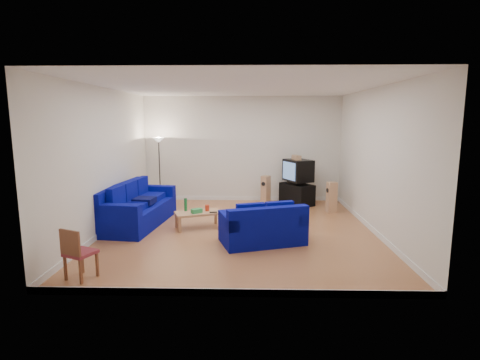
{
  "coord_description": "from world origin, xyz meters",
  "views": [
    {
      "loc": [
        0.21,
        -8.25,
        2.51
      ],
      "look_at": [
        0.0,
        0.4,
        1.1
      ],
      "focal_mm": 28.0,
      "sensor_mm": 36.0,
      "label": 1
    }
  ],
  "objects_px": {
    "sofa_three_seat": "(135,210)",
    "coffee_table": "(198,214)",
    "tv_stand": "(297,194)",
    "sofa_loveseat": "(263,229)",
    "television": "(298,170)"
  },
  "relations": [
    {
      "from": "sofa_three_seat",
      "to": "sofa_loveseat",
      "type": "bearing_deg",
      "value": 72.99
    },
    {
      "from": "sofa_loveseat",
      "to": "television",
      "type": "bearing_deg",
      "value": 54.67
    },
    {
      "from": "sofa_three_seat",
      "to": "tv_stand",
      "type": "bearing_deg",
      "value": 125.41
    },
    {
      "from": "tv_stand",
      "to": "television",
      "type": "bearing_deg",
      "value": -13.65
    },
    {
      "from": "sofa_loveseat",
      "to": "television",
      "type": "height_order",
      "value": "television"
    },
    {
      "from": "coffee_table",
      "to": "sofa_three_seat",
      "type": "bearing_deg",
      "value": 170.7
    },
    {
      "from": "sofa_three_seat",
      "to": "coffee_table",
      "type": "bearing_deg",
      "value": 87.45
    },
    {
      "from": "sofa_loveseat",
      "to": "coffee_table",
      "type": "height_order",
      "value": "sofa_loveseat"
    },
    {
      "from": "tv_stand",
      "to": "television",
      "type": "relative_size",
      "value": 1.01
    },
    {
      "from": "television",
      "to": "sofa_loveseat",
      "type": "bearing_deg",
      "value": -42.94
    },
    {
      "from": "sofa_loveseat",
      "to": "coffee_table",
      "type": "relative_size",
      "value": 1.57
    },
    {
      "from": "sofa_three_seat",
      "to": "coffee_table",
      "type": "relative_size",
      "value": 2.24
    },
    {
      "from": "sofa_three_seat",
      "to": "tv_stand",
      "type": "distance_m",
      "value": 4.74
    },
    {
      "from": "coffee_table",
      "to": "television",
      "type": "xyz_separation_m",
      "value": [
        2.61,
        2.5,
        0.69
      ]
    },
    {
      "from": "coffee_table",
      "to": "tv_stand",
      "type": "bearing_deg",
      "value": 44.16
    }
  ]
}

